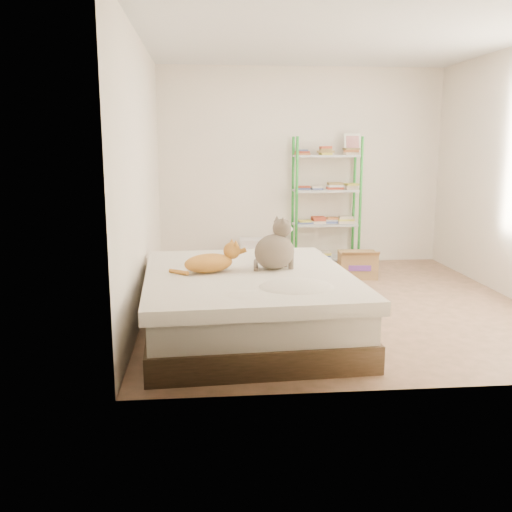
{
  "coord_description": "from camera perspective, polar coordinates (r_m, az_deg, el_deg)",
  "views": [
    {
      "loc": [
        -1.32,
        -5.54,
        1.61
      ],
      "look_at": [
        -0.86,
        -0.57,
        0.62
      ],
      "focal_mm": 40.0,
      "sensor_mm": 36.0,
      "label": 1
    }
  ],
  "objects": [
    {
      "name": "grey_cat",
      "position": [
        4.87,
        1.86,
        1.19
      ],
      "size": [
        0.49,
        0.46,
        0.44
      ],
      "primitive_type": null,
      "rotation": [
        0.0,
        0.0,
        2.01
      ],
      "color": "#7B6756",
      "rests_on": "bed"
    },
    {
      "name": "orange_cat",
      "position": [
        4.8,
        -4.76,
        -0.46
      ],
      "size": [
        0.56,
        0.42,
        0.2
      ],
      "primitive_type": null,
      "rotation": [
        0.0,
        0.0,
        0.35
      ],
      "color": "#F09345",
      "rests_on": "bed"
    },
    {
      "name": "bed",
      "position": [
        4.88,
        -0.85,
        -4.72
      ],
      "size": [
        1.81,
        2.21,
        0.54
      ],
      "rotation": [
        0.0,
        0.0,
        0.05
      ],
      "color": "brown",
      "rests_on": "ground"
    },
    {
      "name": "cardboard_box",
      "position": [
        7.07,
        10.11,
        -0.83
      ],
      "size": [
        0.48,
        0.47,
        0.36
      ],
      "rotation": [
        0.0,
        0.0,
        -0.11
      ],
      "color": "olive",
      "rests_on": "ground"
    },
    {
      "name": "white_bin",
      "position": [
        7.55,
        -0.4,
        0.35
      ],
      "size": [
        0.34,
        0.31,
        0.37
      ],
      "rotation": [
        0.0,
        0.0,
        -0.07
      ],
      "color": "white",
      "rests_on": "ground"
    },
    {
      "name": "shelf_unit",
      "position": [
        7.64,
        7.07,
        5.61
      ],
      "size": [
        0.89,
        0.36,
        1.74
      ],
      "color": "#298F2F",
      "rests_on": "ground"
    },
    {
      "name": "room",
      "position": [
        5.71,
        8.18,
        7.97
      ],
      "size": [
        3.81,
        4.21,
        2.61
      ],
      "color": "tan",
      "rests_on": "ground"
    }
  ]
}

